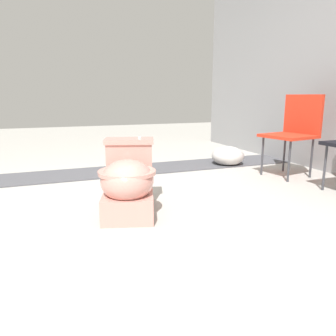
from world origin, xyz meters
TOP-DOWN VIEW (x-y plane):
  - ground_plane at (0.00, 0.00)m, footprint 14.00×14.00m
  - gravel_strip at (-1.16, 0.50)m, footprint 0.56×8.00m
  - toilet at (0.14, 0.03)m, footprint 0.71×0.54m
  - folding_chair_left at (-0.35, 1.92)m, footprint 0.51×0.51m
  - boulder_near at (-1.03, 1.55)m, footprint 0.40×0.41m

SIDE VIEW (x-z plane):
  - ground_plane at x=0.00m, z-range 0.00..0.00m
  - gravel_strip at x=-1.16m, z-range 0.00..0.01m
  - boulder_near at x=-1.03m, z-range 0.00..0.23m
  - toilet at x=0.14m, z-range -0.04..0.48m
  - folding_chair_left at x=-0.35m, z-range 0.09..0.93m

